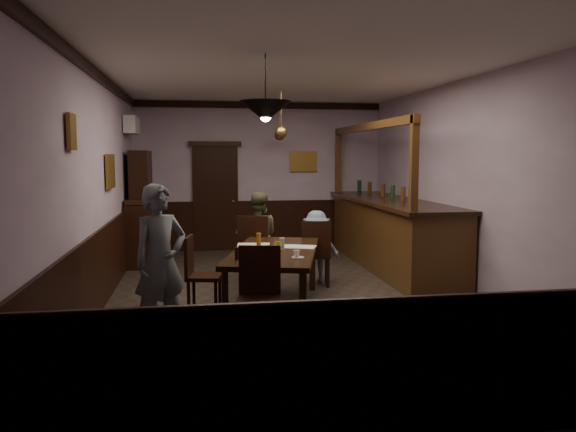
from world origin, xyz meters
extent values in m
cube|color=#2D2621|center=(0.00, 0.00, -0.01)|extent=(5.00, 8.00, 0.01)
cube|color=white|center=(0.00, 0.00, 3.00)|extent=(5.00, 8.00, 0.01)
cube|color=#A691A9|center=(0.00, 4.00, 1.50)|extent=(5.00, 0.01, 3.00)
cube|color=#A691A9|center=(0.00, -4.00, 1.50)|extent=(5.00, 0.01, 3.00)
cube|color=#A691A9|center=(-2.50, 0.00, 1.50)|extent=(0.01, 8.00, 3.00)
cube|color=#A691A9|center=(2.50, 0.00, 1.50)|extent=(0.01, 8.00, 3.00)
cube|color=black|center=(-0.32, -0.57, 0.72)|extent=(1.52, 2.38, 0.06)
cube|color=black|center=(-0.98, -1.45, 0.34)|extent=(0.07, 0.07, 0.69)
cube|color=black|center=(-0.17, -1.66, 0.34)|extent=(0.07, 0.07, 0.69)
cube|color=black|center=(-0.47, 0.52, 0.34)|extent=(0.07, 0.07, 0.69)
cube|color=black|center=(0.35, 0.31, 0.34)|extent=(0.07, 0.07, 0.69)
cube|color=black|center=(-0.41, 0.85, 0.49)|extent=(0.57, 0.57, 0.05)
cube|color=black|center=(-0.47, 0.65, 0.78)|extent=(0.45, 0.18, 0.54)
cube|color=black|center=(-0.18, 0.97, 0.23)|extent=(0.04, 0.04, 0.46)
cube|color=black|center=(-0.53, 1.08, 0.23)|extent=(0.04, 0.04, 0.46)
cube|color=black|center=(-0.29, 0.62, 0.23)|extent=(0.04, 0.04, 0.46)
cube|color=black|center=(-0.64, 0.73, 0.23)|extent=(0.04, 0.04, 0.46)
cube|color=black|center=(0.46, 0.62, 0.45)|extent=(0.49, 0.49, 0.05)
cube|color=black|center=(0.43, 0.43, 0.73)|extent=(0.43, 0.11, 0.51)
cube|color=black|center=(0.66, 0.76, 0.22)|extent=(0.04, 0.04, 0.43)
cube|color=black|center=(0.32, 0.82, 0.22)|extent=(0.04, 0.04, 0.43)
cube|color=black|center=(0.60, 0.42, 0.22)|extent=(0.04, 0.04, 0.43)
cube|color=black|center=(0.26, 0.48, 0.22)|extent=(0.04, 0.04, 0.43)
cube|color=black|center=(-0.67, -1.93, 0.46)|extent=(0.51, 0.51, 0.05)
cube|color=black|center=(-0.63, -1.73, 0.74)|extent=(0.43, 0.12, 0.52)
cube|color=black|center=(-0.87, -2.07, 0.22)|extent=(0.04, 0.04, 0.44)
cube|color=black|center=(-0.53, -2.13, 0.22)|extent=(0.04, 0.04, 0.44)
cube|color=black|center=(-0.81, -1.72, 0.22)|extent=(0.04, 0.04, 0.44)
cube|color=black|center=(-0.46, -1.79, 0.22)|extent=(0.04, 0.04, 0.44)
cube|color=black|center=(-1.19, -0.55, 0.44)|extent=(0.47, 0.47, 0.05)
cube|color=black|center=(-1.37, -0.52, 0.70)|extent=(0.11, 0.41, 0.48)
cube|color=black|center=(-1.06, -0.74, 0.21)|extent=(0.04, 0.04, 0.42)
cube|color=black|center=(-1.00, -0.42, 0.21)|extent=(0.04, 0.04, 0.42)
cube|color=black|center=(-1.38, -0.68, 0.21)|extent=(0.04, 0.04, 0.42)
cube|color=black|center=(-1.32, -0.36, 0.21)|extent=(0.04, 0.04, 0.42)
imported|color=slate|center=(-1.65, -1.52, 0.82)|extent=(0.71, 0.65, 1.63)
imported|color=brown|center=(-0.36, 1.04, 0.69)|extent=(0.71, 0.58, 1.37)
imported|color=slate|center=(0.51, 0.82, 0.55)|extent=(0.74, 0.47, 1.09)
cube|color=silver|center=(-0.54, -0.15, 0.75)|extent=(0.45, 0.35, 0.01)
cube|color=silver|center=(0.02, -0.41, 0.75)|extent=(0.50, 0.43, 0.01)
cube|color=#F4EC5A|center=(-0.45, -0.78, 0.75)|extent=(0.18, 0.18, 0.00)
cylinder|color=white|center=(-0.13, -1.16, 0.76)|extent=(0.15, 0.15, 0.01)
imported|color=white|center=(-0.14, -1.14, 0.80)|extent=(0.10, 0.10, 0.07)
cylinder|color=white|center=(-0.54, -1.10, 0.76)|extent=(0.22, 0.22, 0.01)
torus|color=#C68C47|center=(-0.56, -1.12, 0.79)|extent=(0.13, 0.13, 0.04)
torus|color=#C68C47|center=(-0.46, -1.05, 0.79)|extent=(0.13, 0.13, 0.04)
cylinder|color=yellow|center=(-0.29, -0.67, 0.81)|extent=(0.07, 0.07, 0.12)
cylinder|color=#BF721E|center=(-0.51, -0.46, 0.85)|extent=(0.06, 0.06, 0.20)
cylinder|color=silver|center=(-0.22, -0.58, 0.82)|extent=(0.06, 0.06, 0.15)
cylinder|color=black|center=(-0.83, -1.17, 0.82)|extent=(0.04, 0.04, 0.14)
cube|color=black|center=(-2.20, 2.88, 0.54)|extent=(0.54, 1.52, 1.08)
cube|color=black|center=(-2.20, 2.88, 1.14)|extent=(0.52, 1.46, 0.09)
cube|color=black|center=(-2.25, 2.88, 1.57)|extent=(0.33, 0.98, 0.87)
cube|color=#492C13|center=(2.00, 1.72, 0.56)|extent=(0.92, 4.29, 1.12)
cube|color=black|center=(1.98, 1.72, 1.14)|extent=(1.02, 4.39, 0.06)
cube|color=#492C13|center=(1.59, 1.72, 2.40)|extent=(0.10, 4.19, 0.12)
cube|color=#492C13|center=(1.59, -0.32, 1.79)|extent=(0.10, 0.10, 1.33)
cube|color=#492C13|center=(1.59, 3.77, 1.79)|extent=(0.10, 0.10, 1.33)
cube|color=black|center=(-0.90, 3.95, 1.05)|extent=(0.90, 0.06, 2.10)
cube|color=white|center=(-2.38, 2.90, 2.45)|extent=(0.20, 0.85, 0.30)
cube|color=olive|center=(-2.46, -1.60, 2.15)|extent=(0.04, 0.28, 0.36)
cube|color=olive|center=(-2.46, 0.80, 1.70)|extent=(0.04, 0.62, 0.48)
cube|color=olive|center=(0.90, 3.96, 1.80)|extent=(0.55, 0.04, 0.42)
cylinder|color=black|center=(-0.52, -1.35, 2.69)|extent=(0.02, 0.02, 0.61)
cone|color=black|center=(-0.52, -1.35, 2.39)|extent=(0.56, 0.56, 0.22)
sphere|color=#FFD88C|center=(-0.52, -1.35, 2.34)|extent=(0.12, 0.12, 0.12)
cylinder|color=#BF8C3F|center=(0.10, 1.67, 2.65)|extent=(0.02, 0.02, 0.70)
cone|color=#BF8C3F|center=(0.10, 1.67, 2.30)|extent=(0.20, 0.20, 0.22)
sphere|color=#FFD88C|center=(0.10, 1.67, 2.25)|extent=(0.12, 0.12, 0.12)
cylinder|color=#BF8C3F|center=(0.30, 3.25, 2.65)|extent=(0.02, 0.02, 0.70)
cone|color=#BF8C3F|center=(0.30, 3.25, 2.30)|extent=(0.20, 0.20, 0.22)
sphere|color=#FFD88C|center=(0.30, 3.25, 2.25)|extent=(0.12, 0.12, 0.12)
camera|label=1|loc=(-1.25, -7.40, 1.92)|focal=35.00mm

